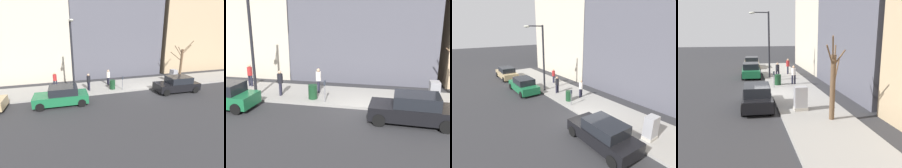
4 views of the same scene
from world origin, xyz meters
TOP-DOWN VIEW (x-y plane):
  - ground_plane at (0.00, 0.00)m, footprint 120.00×120.00m
  - sidewalk at (2.00, 0.00)m, footprint 4.00×36.00m
  - parked_car_black at (-1.23, -2.60)m, footprint 2.03×4.25m
  - parked_car_green at (-1.29, 8.25)m, footprint 2.00×4.24m
  - parked_car_tan at (-1.01, 14.43)m, footprint 2.01×4.24m
  - parking_meter at (0.45, 2.43)m, footprint 0.14×0.10m
  - utility_box at (1.30, -3.96)m, footprint 0.83×0.61m
  - streetlamp at (0.28, 7.10)m, footprint 1.97×0.32m
  - bare_tree at (2.61, -5.83)m, footprint 1.41×2.19m
  - trash_bin at (0.90, 3.34)m, footprint 0.56×0.56m
  - pedestrian_near_meter at (2.32, 3.38)m, footprint 0.39×0.36m
  - pedestrian_midblock at (1.19, 5.66)m, footprint 0.39×0.36m
  - pedestrian_far_corner at (2.75, 8.80)m, footprint 0.36×0.39m

SIDE VIEW (x-z plane):
  - ground_plane at x=0.00m, z-range 0.00..0.00m
  - sidewalk at x=2.00m, z-range 0.00..0.15m
  - trash_bin at x=0.90m, z-range 0.15..1.05m
  - parked_car_black at x=-1.23m, z-range -0.02..1.50m
  - parked_car_green at x=-1.29m, z-range -0.02..1.50m
  - parked_car_tan at x=-1.01m, z-range -0.02..1.50m
  - utility_box at x=1.30m, z-range 0.13..1.56m
  - parking_meter at x=0.45m, z-range 0.30..1.65m
  - pedestrian_near_meter at x=2.32m, z-range 0.26..1.92m
  - pedestrian_midblock at x=1.19m, z-range 0.26..1.92m
  - pedestrian_far_corner at x=2.75m, z-range 0.26..1.92m
  - bare_tree at x=2.61m, z-range -0.12..4.37m
  - streetlamp at x=0.28m, z-range 0.77..7.27m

